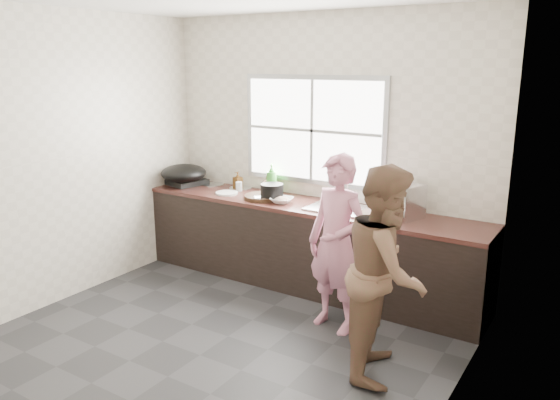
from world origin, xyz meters
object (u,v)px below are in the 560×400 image
Objects in this scene: woman at (337,249)px; pot_lid_left at (213,184)px; glass_jar at (239,186)px; bottle_brown_tall at (238,181)px; dish_rack at (398,200)px; bottle_green at (272,179)px; wok at (184,173)px; bowl_crabs at (374,218)px; black_pot at (272,192)px; bowl_mince at (282,200)px; bottle_brown_short at (268,184)px; burner at (186,181)px; plate_food at (227,193)px; cutting_board at (263,197)px; person_side at (386,272)px; bowl_held at (343,210)px; pot_lid_right at (241,188)px.

woman reaches higher than pot_lid_left.
woman is 13.94× the size of glass_jar.
dish_rack is at bearing -3.47° from bottle_brown_tall.
bottle_green reaches higher than wok.
glass_jar reaches higher than bowl_crabs.
black_pot is 0.54m from glass_jar.
bottle_brown_short reaches higher than bowl_mince.
burner is 0.95× the size of dish_rack.
wok is at bearing 178.18° from plate_food.
cutting_board is at bearing 4.37° from plate_food.
bottle_brown_tall is at bearing 159.58° from bowl_mince.
plate_food is at bearing -154.44° from dish_rack.
person_side is 1.93m from black_pot.
dish_rack is (1.45, -0.11, -0.01)m from bottle_green.
glass_jar is at bearing 13.47° from wok.
glass_jar is (-2.16, 1.15, 0.14)m from person_side.
bowl_held is 0.63× the size of bottle_green.
bottle_brown_short is at bearing 4.85° from pot_lid_left.
bowl_held is at bearing -1.18° from wok.
wok reaches higher than bottle_brown_short.
black_pot reaches higher than bowl_crabs.
woman is at bearing -22.43° from pot_lid_left.
bowl_held is at bearing -9.04° from pot_lid_left.
bottle_brown_short is at bearing 10.91° from burner.
wok is 1.22× the size of dish_rack.
plate_food is (-0.70, 0.01, -0.02)m from bowl_mince.
bowl_held is at bearing 164.86° from bowl_crabs.
bottle_brown_tall is 0.37m from bottle_brown_short.
dish_rack is (1.90, -0.11, 0.07)m from bottle_brown_tall.
bottle_green reaches higher than burner.
bowl_mince is 0.44× the size of wok.
bowl_crabs is (1.29, -0.15, 0.01)m from cutting_board.
plate_food is 0.47× the size of wok.
cutting_board is 1.19× the size of bottle_green.
glass_jar is at bearing 164.59° from bowl_mince.
plate_food is at bearing 50.80° from person_side.
person_side reaches higher than dish_rack.
bowl_crabs is at bearing -15.14° from bowl_held.
woman is 6.09× the size of black_pot.
black_pot reaches higher than plate_food.
person_side is 0.97m from bowl_crabs.
pot_lid_left is (0.29, 0.13, -0.02)m from burner.
woman is 8.27× the size of bottle_brown_tall.
cutting_board reaches higher than pot_lid_left.
pot_lid_right is (-0.06, 0.10, -0.04)m from glass_jar.
woman reaches higher than bottle_brown_tall.
bowl_held is 2.00m from wok.
plate_food is 0.72× the size of bottle_green.
wok is 2.05× the size of pot_lid_right.
pot_lid_right is at bearing 157.32° from black_pot.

